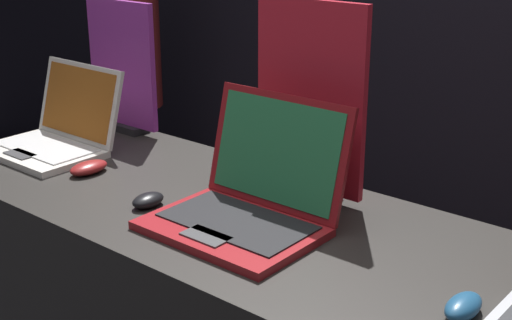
# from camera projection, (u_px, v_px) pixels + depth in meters

# --- Properties ---
(laptop_front) EXTENTS (0.36, 0.31, 0.25)m
(laptop_front) POSITION_uv_depth(u_px,v_px,m) (57.00, 132.00, 2.18)
(laptop_front) COLOR silver
(laptop_front) RESTS_ON display_counter
(mouse_front) EXTENTS (0.07, 0.12, 0.03)m
(mouse_front) POSITION_uv_depth(u_px,v_px,m) (89.00, 168.00, 2.00)
(mouse_front) COLOR maroon
(mouse_front) RESTS_ON display_counter
(promo_stand_front) EXTENTS (0.30, 0.07, 0.43)m
(promo_stand_front) POSITION_uv_depth(u_px,v_px,m) (122.00, 70.00, 2.33)
(promo_stand_front) COLOR black
(promo_stand_front) RESTS_ON display_counter
(laptop_middle) EXTENTS (0.39, 0.35, 0.29)m
(laptop_middle) POSITION_uv_depth(u_px,v_px,m) (250.00, 197.00, 1.67)
(laptop_middle) COLOR maroon
(laptop_middle) RESTS_ON display_counter
(mouse_middle) EXTENTS (0.06, 0.09, 0.03)m
(mouse_middle) POSITION_uv_depth(u_px,v_px,m) (148.00, 200.00, 1.78)
(mouse_middle) COLOR black
(mouse_middle) RESTS_ON display_counter
(promo_stand_middle) EXTENTS (0.32, 0.07, 0.50)m
(promo_stand_middle) POSITION_uv_depth(u_px,v_px,m) (310.00, 105.00, 1.78)
(promo_stand_middle) COLOR black
(promo_stand_middle) RESTS_ON display_counter
(mouse_back) EXTENTS (0.06, 0.11, 0.04)m
(mouse_back) POSITION_uv_depth(u_px,v_px,m) (463.00, 307.00, 1.30)
(mouse_back) COLOR navy
(mouse_back) RESTS_ON display_counter
(person_bystander) EXTENTS (0.31, 0.31, 1.65)m
(person_bystander) POSITION_uv_depth(u_px,v_px,m) (129.00, 91.00, 3.36)
(person_bystander) COLOR #282833
(person_bystander) RESTS_ON ground_plane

